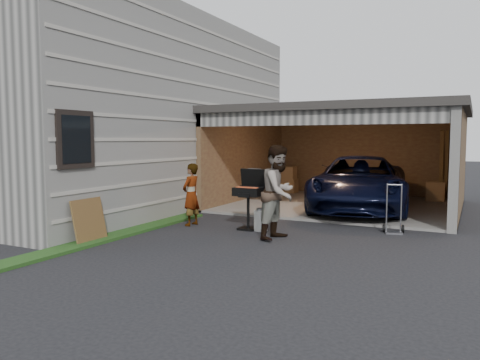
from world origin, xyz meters
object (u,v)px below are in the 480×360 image
(man, at_px, (279,192))
(hand_truck, at_px, (394,224))
(bbq_grill, at_px, (249,194))
(plywood_panel, at_px, (89,221))
(propane_tank, at_px, (261,220))
(woman, at_px, (191,195))
(minivan, at_px, (360,185))

(man, xyz_separation_m, hand_truck, (1.98, 1.63, -0.74))
(bbq_grill, bearing_deg, man, -32.52)
(hand_truck, bearing_deg, plywood_panel, -159.44)
(propane_tank, bearing_deg, woman, -175.12)
(minivan, relative_size, plywood_panel, 6.11)
(hand_truck, bearing_deg, minivan, 101.35)
(propane_tank, xyz_separation_m, hand_truck, (2.65, 1.05, -0.02))
(man, relative_size, hand_truck, 1.78)
(man, bearing_deg, hand_truck, -42.15)
(minivan, bearing_deg, hand_truck, -72.88)
(woman, relative_size, hand_truck, 1.36)
(bbq_grill, relative_size, propane_tank, 2.96)
(woman, xyz_separation_m, plywood_panel, (-0.77, -2.44, -0.30))
(plywood_panel, bearing_deg, woman, 72.48)
(man, xyz_separation_m, plywood_panel, (-3.14, -2.00, -0.52))
(minivan, xyz_separation_m, woman, (-3.02, -3.92, -0.01))
(woman, bearing_deg, man, 82.27)
(woman, distance_m, propane_tank, 1.78)
(bbq_grill, bearing_deg, hand_truck, 19.02)
(bbq_grill, bearing_deg, woman, -172.76)
(minivan, xyz_separation_m, propane_tank, (-1.31, -3.78, -0.51))
(minivan, distance_m, bbq_grill, 4.08)
(woman, distance_m, man, 2.42)
(bbq_grill, distance_m, propane_tank, 0.65)
(minivan, bearing_deg, woman, -136.55)
(woman, distance_m, bbq_grill, 1.42)
(hand_truck, bearing_deg, man, -155.31)
(propane_tank, height_order, plywood_panel, plywood_panel)
(man, bearing_deg, plywood_panel, 130.86)
(minivan, height_order, woman, minivan)
(plywood_panel, relative_size, hand_truck, 0.82)
(minivan, xyz_separation_m, man, (-0.64, -4.36, 0.21))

